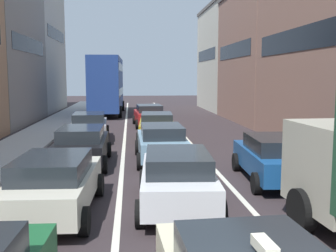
{
  "coord_description": "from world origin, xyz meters",
  "views": [
    {
      "loc": [
        -1.37,
        -2.56,
        3.4
      ],
      "look_at": [
        0.0,
        12.0,
        1.6
      ],
      "focal_mm": 43.09,
      "sensor_mm": 36.0,
      "label": 1
    }
  ],
  "objects": [
    {
      "name": "hatchback_centre_lane_third",
      "position": [
        -0.14,
        13.33,
        0.8
      ],
      "size": [
        2.08,
        4.31,
        1.49
      ],
      "rotation": [
        0.0,
        0.0,
        1.58
      ],
      "color": "#759EB7",
      "rests_on": "ground"
    },
    {
      "name": "coupe_centre_lane_fourth",
      "position": [
        0.02,
        18.66,
        0.8
      ],
      "size": [
        2.24,
        4.39,
        1.49
      ],
      "rotation": [
        0.0,
        0.0,
        1.52
      ],
      "color": "#B29319",
      "rests_on": "ground"
    },
    {
      "name": "lane_stripe_left",
      "position": [
        -1.7,
        20.0,
        0.01
      ],
      "size": [
        0.16,
        60.0,
        0.01
      ],
      "primitive_type": "cube",
      "color": "silver",
      "rests_on": "ground"
    },
    {
      "name": "sedan_left_lane_fourth",
      "position": [
        -3.55,
        18.99,
        0.8
      ],
      "size": [
        2.24,
        4.39,
        1.49
      ],
      "rotation": [
        0.0,
        0.0,
        1.62
      ],
      "color": "gray",
      "rests_on": "ground"
    },
    {
      "name": "sedan_centre_lane_second",
      "position": [
        -0.17,
        7.61,
        0.8
      ],
      "size": [
        2.27,
        4.4,
        1.49
      ],
      "rotation": [
        0.0,
        0.0,
        1.51
      ],
      "color": "silver",
      "rests_on": "ground"
    },
    {
      "name": "sedan_centre_lane_fifth",
      "position": [
        -0.09,
        24.89,
        0.8
      ],
      "size": [
        2.26,
        4.4,
        1.49
      ],
      "rotation": [
        0.0,
        0.0,
        1.63
      ],
      "color": "#A51E1E",
      "rests_on": "ground"
    },
    {
      "name": "sidewalk_left",
      "position": [
        -6.7,
        20.0,
        0.07
      ],
      "size": [
        2.6,
        64.0,
        0.14
      ],
      "primitive_type": "cube",
      "color": "#B1B1B1",
      "rests_on": "ground"
    },
    {
      "name": "building_row_right",
      "position": [
        9.9,
        22.5,
        4.94
      ],
      "size": [
        7.2,
        43.9,
        10.44
      ],
      "rotation": [
        0.0,
        0.0,
        -1.57
      ],
      "color": "beige",
      "rests_on": "ground"
    },
    {
      "name": "bus_mid_queue_primary",
      "position": [
        -3.42,
        34.09,
        2.83
      ],
      "size": [
        2.91,
        10.53,
        5.06
      ],
      "rotation": [
        0.0,
        0.0,
        1.56
      ],
      "color": "navy",
      "rests_on": "ground"
    },
    {
      "name": "sedan_left_lane_third",
      "position": [
        -3.23,
        12.92,
        0.8
      ],
      "size": [
        2.06,
        4.3,
        1.49
      ],
      "rotation": [
        0.0,
        0.0,
        1.57
      ],
      "color": "black",
      "rests_on": "ground"
    },
    {
      "name": "lane_stripe_right",
      "position": [
        1.7,
        20.0,
        0.01
      ],
      "size": [
        0.16,
        60.0,
        0.01
      ],
      "primitive_type": "cube",
      "color": "silver",
      "rests_on": "ground"
    },
    {
      "name": "wagon_left_lane_second",
      "position": [
        -3.25,
        7.32,
        0.8
      ],
      "size": [
        2.19,
        4.36,
        1.49
      ],
      "rotation": [
        0.0,
        0.0,
        1.53
      ],
      "color": "beige",
      "rests_on": "ground"
    },
    {
      "name": "sedan_right_lane_behind_truck",
      "position": [
        3.26,
        9.91,
        0.8
      ],
      "size": [
        2.28,
        4.4,
        1.49
      ],
      "rotation": [
        0.0,
        0.0,
        1.51
      ],
      "color": "#194C8C",
      "rests_on": "ground"
    }
  ]
}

